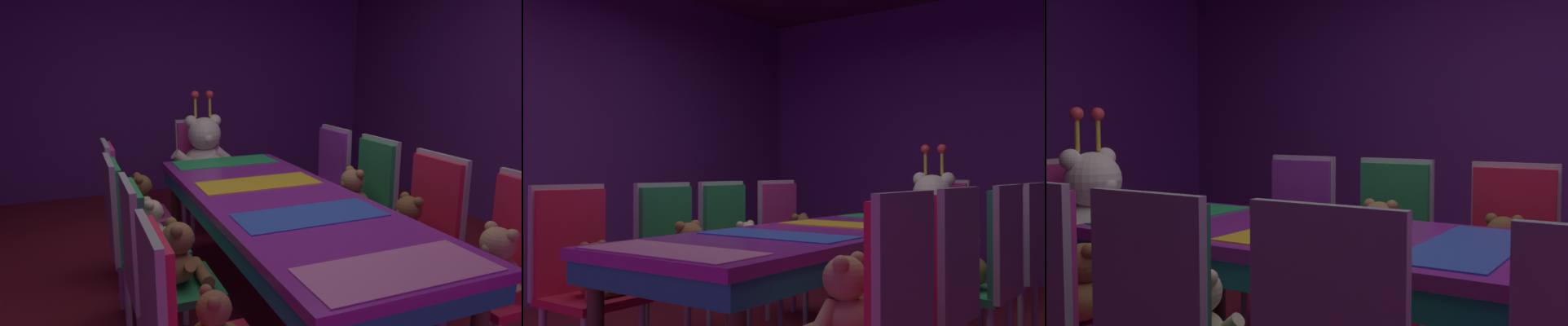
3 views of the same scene
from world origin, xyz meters
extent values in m
cube|color=#59267F|center=(0.00, 3.20, 1.40)|extent=(5.20, 0.12, 2.80)
cube|color=#59267F|center=(-2.60, 0.00, 1.40)|extent=(0.12, 6.40, 2.80)
cube|color=purple|center=(0.00, 0.00, 0.71)|extent=(0.90, 2.45, 0.05)
cube|color=teal|center=(0.00, 0.00, 0.64)|extent=(0.88, 2.40, 0.10)
cylinder|color=#4C3826|center=(0.38, 1.10, 0.34)|extent=(0.07, 0.07, 0.69)
cylinder|color=#4C3826|center=(-0.38, 1.10, 0.34)|extent=(0.07, 0.07, 0.69)
cube|color=pink|center=(0.00, -1.04, 0.74)|extent=(0.77, 0.32, 0.01)
cube|color=blue|center=(0.00, -0.35, 0.74)|extent=(0.77, 0.32, 0.01)
cube|color=yellow|center=(0.00, 0.35, 0.74)|extent=(0.77, 0.32, 0.01)
cube|color=green|center=(0.00, 1.04, 0.74)|extent=(0.77, 0.32, 0.01)
cube|color=red|center=(-0.69, -0.89, 0.44)|extent=(0.40, 0.40, 0.04)
cube|color=red|center=(-0.87, -0.89, 0.71)|extent=(0.05, 0.38, 0.50)
cube|color=#B2B2B7|center=(-0.89, -0.89, 0.71)|extent=(0.03, 0.41, 0.55)
ellipsoid|color=olive|center=(-0.69, -0.89, 0.53)|extent=(0.16, 0.16, 0.13)
sphere|color=olive|center=(-0.67, -0.89, 0.65)|extent=(0.13, 0.13, 0.13)
sphere|color=#AE7747|center=(-0.63, -0.89, 0.64)|extent=(0.05, 0.05, 0.05)
sphere|color=olive|center=(-0.69, -0.84, 0.70)|extent=(0.05, 0.05, 0.05)
sphere|color=olive|center=(-0.69, -0.94, 0.70)|extent=(0.05, 0.05, 0.05)
cylinder|color=olive|center=(-0.66, -0.81, 0.54)|extent=(0.04, 0.11, 0.11)
cylinder|color=olive|center=(-0.66, -0.97, 0.54)|extent=(0.04, 0.11, 0.11)
cylinder|color=olive|center=(-0.58, -0.84, 0.49)|extent=(0.06, 0.12, 0.06)
cylinder|color=olive|center=(-0.58, -0.93, 0.49)|extent=(0.06, 0.12, 0.06)
cube|color=#268C4C|center=(-0.68, -0.27, 0.44)|extent=(0.40, 0.40, 0.04)
cube|color=#268C4C|center=(-0.86, -0.27, 0.71)|extent=(0.05, 0.38, 0.50)
cube|color=#B2B2B7|center=(-0.88, -0.27, 0.71)|extent=(0.03, 0.41, 0.55)
cylinder|color=#B2B2B7|center=(-0.52, -0.11, 0.21)|extent=(0.04, 0.04, 0.42)
cylinder|color=#B2B2B7|center=(-0.84, -0.11, 0.21)|extent=(0.04, 0.04, 0.42)
cylinder|color=#B2B2B7|center=(-0.84, -0.43, 0.21)|extent=(0.04, 0.04, 0.42)
ellipsoid|color=olive|center=(-0.68, -0.27, 0.55)|extent=(0.20, 0.20, 0.16)
sphere|color=olive|center=(-0.66, -0.27, 0.69)|extent=(0.16, 0.16, 0.16)
sphere|color=#AE7747|center=(-0.61, -0.27, 0.68)|extent=(0.06, 0.06, 0.06)
sphere|color=olive|center=(-0.68, -0.21, 0.75)|extent=(0.06, 0.06, 0.06)
sphere|color=olive|center=(-0.68, -0.33, 0.75)|extent=(0.06, 0.06, 0.06)
cylinder|color=olive|center=(-0.64, -0.17, 0.56)|extent=(0.05, 0.14, 0.13)
cylinder|color=olive|center=(-0.64, -0.36, 0.56)|extent=(0.05, 0.14, 0.13)
cylinder|color=olive|center=(-0.55, -0.22, 0.49)|extent=(0.07, 0.15, 0.07)
cylinder|color=olive|center=(-0.55, -0.32, 0.49)|extent=(0.07, 0.15, 0.07)
cube|color=#268C4C|center=(-0.71, 0.28, 0.44)|extent=(0.40, 0.40, 0.04)
cube|color=#268C4C|center=(-0.89, 0.28, 0.71)|extent=(0.05, 0.38, 0.50)
cube|color=#B2B2B7|center=(-0.91, 0.28, 0.71)|extent=(0.03, 0.41, 0.55)
cylinder|color=#B2B2B7|center=(-0.55, 0.44, 0.21)|extent=(0.04, 0.04, 0.42)
cylinder|color=#B2B2B7|center=(-0.55, 0.12, 0.21)|extent=(0.04, 0.04, 0.42)
cylinder|color=#B2B2B7|center=(-0.87, 0.44, 0.21)|extent=(0.04, 0.04, 0.42)
cylinder|color=#B2B2B7|center=(-0.87, 0.12, 0.21)|extent=(0.04, 0.04, 0.42)
ellipsoid|color=beige|center=(-0.71, 0.28, 0.54)|extent=(0.17, 0.17, 0.14)
sphere|color=beige|center=(-0.70, 0.28, 0.66)|extent=(0.14, 0.14, 0.14)
sphere|color=#FDDCAD|center=(-0.65, 0.28, 0.65)|extent=(0.05, 0.05, 0.05)
sphere|color=beige|center=(-0.71, 0.33, 0.71)|extent=(0.05, 0.05, 0.05)
sphere|color=beige|center=(-0.71, 0.23, 0.71)|extent=(0.05, 0.05, 0.05)
cylinder|color=beige|center=(-0.68, 0.36, 0.55)|extent=(0.05, 0.12, 0.11)
cylinder|color=beige|center=(-0.68, 0.19, 0.55)|extent=(0.05, 0.12, 0.11)
cylinder|color=beige|center=(-0.60, 0.32, 0.49)|extent=(0.06, 0.13, 0.06)
cylinder|color=beige|center=(-0.60, 0.23, 0.49)|extent=(0.06, 0.13, 0.06)
cube|color=#CC338C|center=(-0.69, 0.85, 0.44)|extent=(0.40, 0.40, 0.04)
cube|color=#CC338C|center=(-0.87, 0.85, 0.71)|extent=(0.05, 0.38, 0.50)
cube|color=#B2B2B7|center=(-0.89, 0.85, 0.71)|extent=(0.03, 0.41, 0.55)
cylinder|color=#B2B2B7|center=(-0.53, 1.01, 0.21)|extent=(0.04, 0.04, 0.42)
cylinder|color=#B2B2B7|center=(-0.53, 0.69, 0.21)|extent=(0.04, 0.04, 0.42)
cylinder|color=#B2B2B7|center=(-0.85, 1.01, 0.21)|extent=(0.04, 0.04, 0.42)
cylinder|color=#B2B2B7|center=(-0.85, 0.69, 0.21)|extent=(0.04, 0.04, 0.42)
ellipsoid|color=brown|center=(-0.69, 0.85, 0.54)|extent=(0.18, 0.18, 0.15)
sphere|color=brown|center=(-0.67, 0.85, 0.67)|extent=(0.15, 0.15, 0.15)
sphere|color=#99663C|center=(-0.62, 0.85, 0.66)|extent=(0.05, 0.05, 0.05)
sphere|color=brown|center=(-0.69, 0.90, 0.73)|extent=(0.05, 0.05, 0.05)
sphere|color=brown|center=(-0.69, 0.79, 0.73)|extent=(0.05, 0.05, 0.05)
cylinder|color=brown|center=(-0.65, 0.94, 0.55)|extent=(0.05, 0.13, 0.12)
cylinder|color=brown|center=(-0.65, 0.76, 0.55)|extent=(0.05, 0.13, 0.12)
cylinder|color=brown|center=(-0.57, 0.90, 0.49)|extent=(0.06, 0.14, 0.06)
cylinder|color=brown|center=(-0.57, 0.80, 0.49)|extent=(0.06, 0.14, 0.06)
cube|color=red|center=(0.88, -0.89, 0.71)|extent=(0.05, 0.38, 0.50)
cube|color=#B2B2B7|center=(0.91, -0.89, 0.71)|extent=(0.03, 0.41, 0.55)
ellipsoid|color=tan|center=(0.70, -0.89, 0.55)|extent=(0.19, 0.19, 0.16)
sphere|color=tan|center=(0.69, -0.89, 0.69)|extent=(0.16, 0.16, 0.16)
sphere|color=tan|center=(0.63, -0.89, 0.67)|extent=(0.06, 0.06, 0.06)
sphere|color=tan|center=(0.70, -0.95, 0.74)|extent=(0.06, 0.06, 0.06)
sphere|color=tan|center=(0.70, -0.83, 0.74)|extent=(0.06, 0.06, 0.06)
cylinder|color=tan|center=(0.66, -0.99, 0.56)|extent=(0.05, 0.14, 0.13)
cylinder|color=tan|center=(0.66, -0.79, 0.56)|extent=(0.05, 0.14, 0.13)
cube|color=red|center=(0.68, -0.30, 0.44)|extent=(0.40, 0.40, 0.04)
cube|color=red|center=(0.86, -0.30, 0.71)|extent=(0.05, 0.38, 0.50)
cube|color=#B2B2B7|center=(0.88, -0.30, 0.71)|extent=(0.03, 0.41, 0.55)
ellipsoid|color=brown|center=(0.68, -0.30, 0.54)|extent=(0.19, 0.19, 0.15)
sphere|color=brown|center=(0.66, -0.30, 0.68)|extent=(0.15, 0.15, 0.15)
sphere|color=#99663C|center=(0.61, -0.30, 0.67)|extent=(0.06, 0.06, 0.06)
sphere|color=brown|center=(0.68, -0.36, 0.74)|extent=(0.06, 0.06, 0.06)
sphere|color=brown|center=(0.68, -0.25, 0.74)|extent=(0.06, 0.06, 0.06)
cylinder|color=brown|center=(0.64, -0.40, 0.56)|extent=(0.05, 0.13, 0.13)
cylinder|color=brown|center=(0.64, -0.21, 0.56)|extent=(0.05, 0.13, 0.13)
cylinder|color=brown|center=(0.55, -0.35, 0.49)|extent=(0.06, 0.14, 0.06)
cylinder|color=brown|center=(0.55, -0.25, 0.49)|extent=(0.06, 0.14, 0.06)
cube|color=#268C4C|center=(0.70, 0.31, 0.44)|extent=(0.40, 0.40, 0.04)
cube|color=#268C4C|center=(0.88, 0.31, 0.71)|extent=(0.05, 0.38, 0.50)
cube|color=#B2B2B7|center=(0.90, 0.31, 0.71)|extent=(0.03, 0.41, 0.55)
ellipsoid|color=#9E7247|center=(0.70, 0.31, 0.55)|extent=(0.20, 0.20, 0.16)
sphere|color=#9E7247|center=(0.68, 0.31, 0.70)|extent=(0.16, 0.16, 0.16)
sphere|color=tan|center=(0.63, 0.31, 0.69)|extent=(0.06, 0.06, 0.06)
sphere|color=#9E7247|center=(0.70, 0.25, 0.76)|extent=(0.06, 0.06, 0.06)
sphere|color=#9E7247|center=(0.70, 0.37, 0.76)|extent=(0.06, 0.06, 0.06)
cylinder|color=#9E7247|center=(0.66, 0.21, 0.57)|extent=(0.06, 0.15, 0.14)
cylinder|color=#9E7247|center=(0.66, 0.41, 0.57)|extent=(0.06, 0.15, 0.14)
cylinder|color=#9E7247|center=(0.57, 0.26, 0.49)|extent=(0.07, 0.15, 0.07)
cylinder|color=#9E7247|center=(0.57, 0.37, 0.49)|extent=(0.07, 0.15, 0.07)
cube|color=purple|center=(0.69, 0.89, 0.44)|extent=(0.40, 0.40, 0.04)
cube|color=purple|center=(0.87, 0.89, 0.71)|extent=(0.05, 0.38, 0.50)
cube|color=#B2B2B7|center=(0.90, 0.89, 0.71)|extent=(0.03, 0.41, 0.55)
cylinder|color=#B2B2B7|center=(0.85, 1.05, 0.21)|extent=(0.04, 0.04, 0.42)
cylinder|color=#B2B2B7|center=(0.85, 0.73, 0.21)|extent=(0.04, 0.04, 0.42)
cylinder|color=#B2B2B7|center=(0.53, 1.05, 0.21)|extent=(0.04, 0.04, 0.42)
cylinder|color=#B2B2B7|center=(0.53, 0.73, 0.21)|extent=(0.04, 0.04, 0.42)
cube|color=#CC338C|center=(0.00, 1.64, 0.44)|extent=(0.40, 0.40, 0.04)
cube|color=#CC338C|center=(0.00, 1.82, 0.71)|extent=(0.38, 0.05, 0.50)
cube|color=#B2B2B7|center=(0.00, 1.84, 0.71)|extent=(0.41, 0.03, 0.55)
cylinder|color=#B2B2B7|center=(0.16, 1.80, 0.21)|extent=(0.04, 0.04, 0.42)
cylinder|color=#B2B2B7|center=(0.16, 1.48, 0.21)|extent=(0.04, 0.04, 0.42)
cylinder|color=#B2B2B7|center=(-0.16, 1.80, 0.21)|extent=(0.04, 0.04, 0.42)
cylinder|color=#B2B2B7|center=(-0.16, 1.48, 0.21)|extent=(0.04, 0.04, 0.42)
ellipsoid|color=silver|center=(0.00, 1.64, 0.62)|extent=(0.36, 0.36, 0.29)
sphere|color=silver|center=(0.00, 1.61, 0.88)|extent=(0.29, 0.29, 0.29)
sphere|color=white|center=(0.00, 1.51, 0.86)|extent=(0.11, 0.11, 0.11)
sphere|color=silver|center=(0.11, 1.64, 0.99)|extent=(0.11, 0.11, 0.11)
sphere|color=silver|center=(-0.11, 1.64, 0.99)|extent=(0.11, 0.11, 0.11)
cylinder|color=silver|center=(0.18, 1.57, 0.65)|extent=(0.26, 0.10, 0.24)
cylinder|color=silver|center=(-0.18, 1.57, 0.65)|extent=(0.26, 0.10, 0.24)
cylinder|color=silver|center=(0.10, 1.41, 0.52)|extent=(0.27, 0.12, 0.12)
cylinder|color=silver|center=(-0.10, 1.41, 0.52)|extent=(0.27, 0.12, 0.12)
cylinder|color=gold|center=(0.07, 1.64, 1.12)|extent=(0.02, 0.02, 0.19)
sphere|color=#E5333F|center=(0.07, 1.64, 1.22)|extent=(0.07, 0.07, 0.07)
cylinder|color=gold|center=(-0.07, 1.64, 1.12)|extent=(0.02, 0.02, 0.19)
sphere|color=#E5333F|center=(-0.07, 1.64, 1.22)|extent=(0.07, 0.07, 0.07)
camera|label=1|loc=(-1.11, -2.37, 1.51)|focal=32.63mm
camera|label=2|loc=(1.70, -2.65, 1.05)|focal=40.98mm
camera|label=3|loc=(-2.07, -0.94, 1.17)|focal=41.66mm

